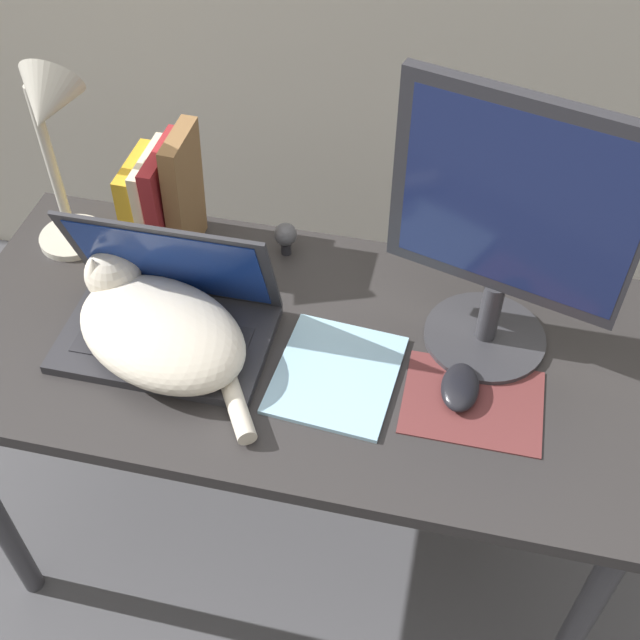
# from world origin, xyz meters

# --- Properties ---
(desk) EXTENTS (1.23, 0.60, 0.70)m
(desk) POSITION_xyz_m (0.00, 0.30, 0.62)
(desk) COLOR #2D2B2B
(desk) RESTS_ON ground_plane
(laptop) EXTENTS (0.36, 0.23, 0.23)m
(laptop) POSITION_xyz_m (-0.22, 0.27, 0.75)
(laptop) COLOR #2D2D33
(laptop) RESTS_ON desk
(cat) EXTENTS (0.40, 0.33, 0.13)m
(cat) POSITION_xyz_m (-0.22, 0.24, 0.75)
(cat) COLOR beige
(cat) RESTS_ON desk
(external_monitor) EXTENTS (0.38, 0.21, 0.48)m
(external_monitor) POSITION_xyz_m (0.33, 0.38, 0.96)
(external_monitor) COLOR #333338
(external_monitor) RESTS_ON desk
(mousepad) EXTENTS (0.23, 0.18, 0.00)m
(mousepad) POSITION_xyz_m (0.32, 0.23, 0.70)
(mousepad) COLOR brown
(mousepad) RESTS_ON desk
(computer_mouse) EXTENTS (0.06, 0.10, 0.03)m
(computer_mouse) POSITION_xyz_m (0.30, 0.25, 0.72)
(computer_mouse) COLOR black
(computer_mouse) RESTS_ON mousepad
(book_row) EXTENTS (0.13, 0.17, 0.26)m
(book_row) POSITION_xyz_m (-0.30, 0.50, 0.81)
(book_row) COLOR gold
(book_row) RESTS_ON desk
(desk_lamp) EXTENTS (0.17, 0.17, 0.41)m
(desk_lamp) POSITION_xyz_m (-0.45, 0.44, 0.97)
(desk_lamp) COLOR beige
(desk_lamp) RESTS_ON desk
(notepad) EXTENTS (0.22, 0.24, 0.01)m
(notepad) POSITION_xyz_m (0.09, 0.24, 0.70)
(notepad) COLOR #99C6E0
(notepad) RESTS_ON desk
(webcam) EXTENTS (0.04, 0.04, 0.07)m
(webcam) POSITION_xyz_m (-0.07, 0.52, 0.74)
(webcam) COLOR #232328
(webcam) RESTS_ON desk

